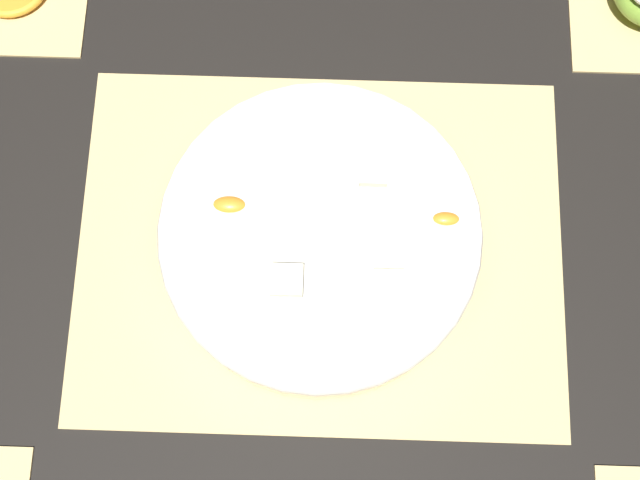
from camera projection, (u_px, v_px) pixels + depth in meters
name	position (u px, v px, depth m)	size (l,w,h in m)	color
ground_plane	(320.00, 248.00, 0.87)	(6.00, 6.00, 0.00)	black
bamboo_mat_center	(320.00, 247.00, 0.87)	(0.47, 0.36, 0.01)	#D6B775
fruit_salad_bowl	(320.00, 238.00, 0.83)	(0.30, 0.30, 0.07)	silver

